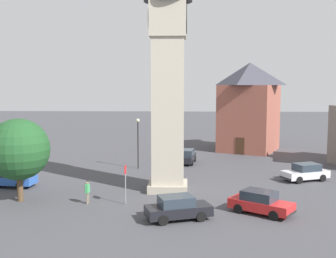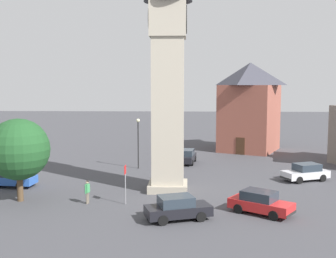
% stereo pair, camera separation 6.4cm
% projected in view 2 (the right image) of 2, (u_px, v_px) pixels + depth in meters
% --- Properties ---
extents(ground_plane, '(200.00, 200.00, 0.00)m').
position_uv_depth(ground_plane, '(168.00, 190.00, 33.85)').
color(ground_plane, '#424247').
extents(clock_tower, '(3.78, 3.78, 21.44)m').
position_uv_depth(clock_tower, '(168.00, 32.00, 32.53)').
color(clock_tower, '#A59C89').
rests_on(clock_tower, ground).
extents(car_blue_kerb, '(2.09, 4.26, 1.53)m').
position_uv_depth(car_blue_kerb, '(11.00, 178.00, 34.83)').
color(car_blue_kerb, '#2D5BB7').
rests_on(car_blue_kerb, ground).
extents(car_silver_kerb, '(4.33, 2.27, 1.53)m').
position_uv_depth(car_silver_kerb, '(186.00, 156.00, 45.23)').
color(car_silver_kerb, black).
rests_on(car_silver_kerb, ground).
extents(car_red_corner, '(2.95, 4.45, 1.53)m').
position_uv_depth(car_red_corner, '(178.00, 208.00, 26.30)').
color(car_red_corner, black).
rests_on(car_red_corner, ground).
extents(car_white_side, '(3.73, 4.36, 1.53)m').
position_uv_depth(car_white_side, '(260.00, 202.00, 27.50)').
color(car_white_side, red).
rests_on(car_white_side, ground).
extents(car_black_far, '(3.13, 4.46, 1.53)m').
position_uv_depth(car_black_far, '(306.00, 172.00, 37.01)').
color(car_black_far, silver).
rests_on(car_black_far, ground).
extents(pedestrian, '(0.54, 0.32, 1.69)m').
position_uv_depth(pedestrian, '(87.00, 190.00, 29.83)').
color(pedestrian, '#706656').
rests_on(pedestrian, ground).
extents(tree, '(4.47, 4.47, 6.07)m').
position_uv_depth(tree, '(19.00, 149.00, 30.22)').
color(tree, brown).
rests_on(tree, ground).
extents(building_shop_left, '(9.76, 9.24, 11.28)m').
position_uv_depth(building_shop_left, '(250.00, 106.00, 53.56)').
color(building_shop_left, '#995142').
rests_on(building_shop_left, ground).
extents(lamp_post, '(0.36, 0.36, 5.08)m').
position_uv_depth(lamp_post, '(138.00, 135.00, 42.17)').
color(lamp_post, black).
rests_on(lamp_post, ground).
extents(road_sign, '(0.60, 0.07, 2.80)m').
position_uv_depth(road_sign, '(125.00, 178.00, 29.58)').
color(road_sign, gray).
rests_on(road_sign, ground).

